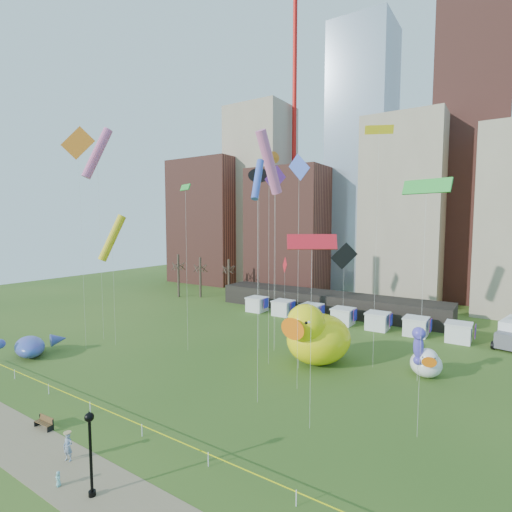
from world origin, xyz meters
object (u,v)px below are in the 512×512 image
Objects in this scene: whale_inflatable at (32,346)px; toddler at (58,479)px; small_duck at (426,363)px; lamppost at (90,444)px; woman at (68,447)px; big_duck at (316,336)px; seahorse_purple at (418,343)px; park_bench at (45,422)px; seahorse_green at (298,325)px.

whale_inflatable reaches higher than toddler.
small_duck is 0.90× the size of lamppost.
woman is (-16.29, -26.31, -0.51)m from small_duck.
toddler is (23.36, -10.23, -0.65)m from whale_inflatable.
big_duck reaches higher than whale_inflatable.
seahorse_purple is 2.96× the size of woman.
seahorse_purple reaches higher than park_bench.
big_duck reaches higher than lamppost.
park_bench is 0.95× the size of woman.
seahorse_green reaches higher than small_duck.
seahorse_green is at bearing 59.94° from park_bench.
big_duck is 2.12× the size of small_duck.
small_duck is 12.68m from seahorse_green.
lamppost is at bearing -0.32° from whale_inflatable.
lamppost is (-11.71, -25.92, -0.73)m from seahorse_purple.
big_duck is at bearing 87.72° from toddler.
woman is (-15.75, -24.86, -2.78)m from seahorse_purple.
small_duck is at bearing 60.02° from seahorse_purple.
woman is at bearing -17.30° from park_bench.
big_duck is 5.56× the size of park_bench.
lamppost is 5.61× the size of toddler.
lamppost is at bearing -130.10° from small_duck.
toddler is at bearing -127.64° from seahorse_purple.
seahorse_green is at bearing 87.59° from lamppost.
toddler is at bearing -165.69° from lamppost.
whale_inflatable is (-26.59, -12.86, -3.41)m from seahorse_green.
seahorse_green is 22.93m from park_bench.
toddler is (-4.22, -25.24, -2.61)m from big_duck.
seahorse_purple is 3.13× the size of park_bench.
woman is 2.03× the size of toddler.
lamppost is 4.66m from woman.
big_duck reaches higher than seahorse_purple.
whale_inflatable is 18.09m from park_bench.
lamppost reaches higher than park_bench.
toddler is (-14.52, -27.95, -0.96)m from small_duck.
seahorse_purple reaches higher than whale_inflatable.
seahorse_green is 22.58m from lamppost.
seahorse_purple reaches higher than woman.
park_bench is at bearing 147.98° from woman.
whale_inflatable is at bearing -168.35° from seahorse_green.
small_duck is at bearing 9.16° from seahorse_green.
big_duck is 1.45× the size of seahorse_green.
big_duck is 24.74m from lamppost.
seahorse_green is (-1.00, -2.16, 1.46)m from big_duck.
lamppost is (-12.24, -27.37, 1.54)m from small_duck.
seahorse_green is at bearing -104.29° from big_duck.
toddler is at bearing -133.45° from small_duck.
seahorse_green is 3.64× the size of woman.
whale_inflatable is at bearing 152.45° from park_bench.
seahorse_purple is at bearing 3.46° from seahorse_green.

